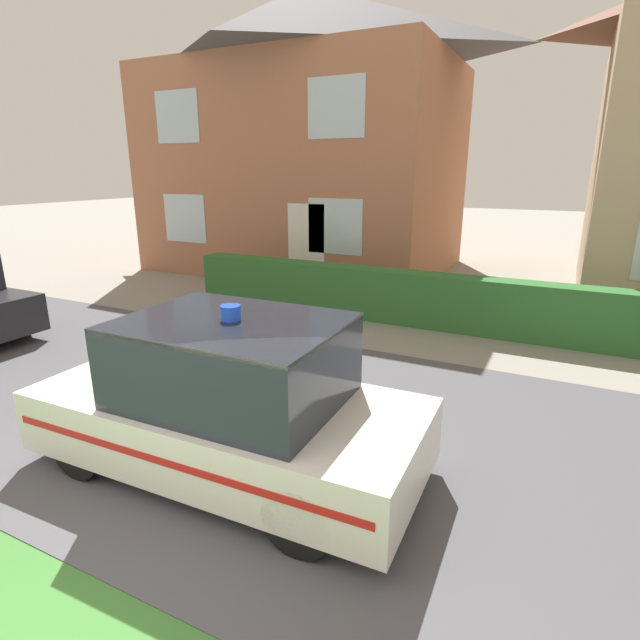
# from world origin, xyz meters

# --- Properties ---
(road_strip) EXTENTS (28.00, 5.44, 0.01)m
(road_strip) POSITION_xyz_m (0.00, 3.65, 0.01)
(road_strip) COLOR #4C4C51
(road_strip) RESTS_ON ground
(garden_hedge) EXTENTS (9.20, 0.50, 1.03)m
(garden_hedge) POSITION_xyz_m (-0.25, 8.13, 0.51)
(garden_hedge) COLOR #2D662D
(garden_hedge) RESTS_ON ground
(police_car) EXTENTS (3.90, 1.79, 1.70)m
(police_car) POSITION_xyz_m (-0.21, 2.55, 0.74)
(police_car) COLOR black
(police_car) RESTS_ON road_strip
(house_left) EXTENTS (8.73, 5.99, 7.66)m
(house_left) POSITION_xyz_m (-4.77, 12.72, 3.90)
(house_left) COLOR #A86B4C
(house_left) RESTS_ON ground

